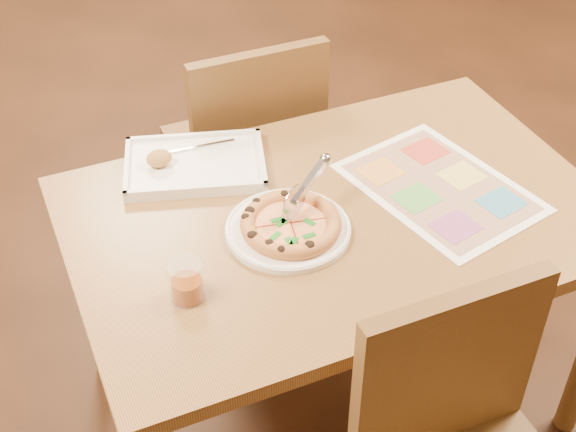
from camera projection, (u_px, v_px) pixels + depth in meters
name	position (u px, v px, depth m)	size (l,w,h in m)	color
dining_table	(336.00, 237.00, 2.01)	(1.30, 0.85, 0.72)	olive
chair_far	(250.00, 136.00, 2.48)	(0.42, 0.42, 0.47)	brown
plate	(288.00, 230.00, 1.89)	(0.30, 0.30, 0.02)	white
pizza	(291.00, 224.00, 1.88)	(0.24, 0.24, 0.04)	#E18D4C
pizza_cutter	(304.00, 188.00, 1.88)	(0.16, 0.10, 0.10)	silver
appetizer_tray	(192.00, 165.00, 2.08)	(0.42, 0.34, 0.06)	white
glass_tumbler	(187.00, 283.00, 1.71)	(0.08, 0.08, 0.09)	#89380A
menu	(440.00, 187.00, 2.03)	(0.34, 0.47, 0.01)	white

